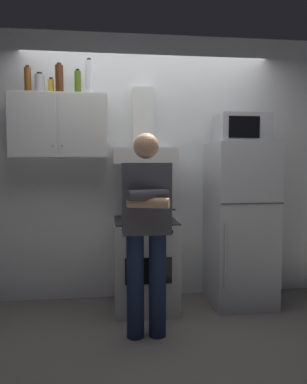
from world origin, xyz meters
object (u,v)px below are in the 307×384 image
object	(u,v)px
stove_oven	(145,263)
bottle_vodka_clear	(89,77)
bottle_olive_oil	(78,83)
refrigerator	(240,224)
person_standing	(146,227)
bottle_spice_jar	(51,87)
cooking_pot	(160,214)
bottle_beer_brown	(28,81)
microwave	(241,129)
upper_cabinet	(60,127)
range_hood	(144,143)
bottle_rum_dark	(59,79)
bottle_canister_steel	(40,84)

from	to	relation	value
stove_oven	bottle_vodka_clear	size ratio (longest dim) A/B	2.61
bottle_olive_oil	refrigerator	bearing A→B (deg)	-5.82
person_standing	bottle_spice_jar	distance (m)	1.65
cooking_pot	stove_oven	bearing A→B (deg)	137.51
bottle_beer_brown	bottle_spice_jar	world-z (taller)	bottle_beer_brown
microwave	bottle_olive_oil	xyz separation A→B (m)	(-1.58, 0.14, 0.43)
stove_oven	person_standing	world-z (taller)	person_standing
upper_cabinet	bottle_beer_brown	world-z (taller)	bottle_beer_brown
stove_oven	bottle_beer_brown	xyz separation A→B (m)	(-1.09, 0.15, 1.74)
upper_cabinet	cooking_pot	bearing A→B (deg)	-14.73
stove_oven	bottle_olive_oil	xyz separation A→B (m)	(-0.63, 0.16, 1.73)
upper_cabinet	bottle_beer_brown	size ratio (longest dim) A/B	3.40
bottle_spice_jar	refrigerator	bearing A→B (deg)	-4.41
upper_cabinet	range_hood	world-z (taller)	range_hood
range_hood	bottle_beer_brown	world-z (taller)	bottle_beer_brown
bottle_rum_dark	person_standing	bearing A→B (deg)	-43.59
upper_cabinet	bottle_rum_dark	distance (m)	0.44
bottle_beer_brown	stove_oven	bearing A→B (deg)	-7.80
bottle_olive_oil	bottle_vodka_clear	bearing A→B (deg)	-28.90
refrigerator	microwave	size ratio (longest dim) A/B	3.33
stove_oven	bottle_rum_dark	size ratio (longest dim) A/B	3.07
bottle_vodka_clear	person_standing	bearing A→B (deg)	-56.42
refrigerator	bottle_olive_oil	xyz separation A→B (m)	(-1.58, 0.16, 1.37)
person_standing	bottle_rum_dark	distance (m)	1.64
refrigerator	microwave	xyz separation A→B (m)	(-0.00, 0.02, 0.94)
stove_oven	bottle_spice_jar	distance (m)	1.91
upper_cabinet	refrigerator	xyz separation A→B (m)	(1.75, -0.12, -0.95)
upper_cabinet	bottle_beer_brown	bearing A→B (deg)	175.27
range_hood	bottle_vodka_clear	size ratio (longest dim) A/B	2.24
stove_oven	bottle_canister_steel	xyz separation A→B (m)	(-0.98, 0.15, 1.71)
microwave	bottle_canister_steel	xyz separation A→B (m)	(-1.93, 0.13, 0.41)
bottle_spice_jar	upper_cabinet	bearing A→B (deg)	-12.08
bottle_beer_brown	bottle_rum_dark	bearing A→B (deg)	-9.01
refrigerator	person_standing	bearing A→B (deg)	-148.77
upper_cabinet	person_standing	distance (m)	1.35
bottle_beer_brown	bottle_canister_steel	size ratio (longest dim) A/B	1.29
microwave	bottle_olive_oil	distance (m)	1.64
microwave	bottle_rum_dark	world-z (taller)	bottle_rum_dark
person_standing	bottle_canister_steel	size ratio (longest dim) A/B	8.00
bottle_rum_dark	bottle_beer_brown	size ratio (longest dim) A/B	1.08
upper_cabinet	bottle_rum_dark	xyz separation A→B (m)	(0.01, -0.02, 0.44)
microwave	range_hood	bearing A→B (deg)	173.54
bottle_beer_brown	range_hood	bearing A→B (deg)	-1.19
stove_oven	bottle_beer_brown	bearing A→B (deg)	172.20
bottle_rum_dark	bottle_beer_brown	distance (m)	0.30
range_hood	cooking_pot	xyz separation A→B (m)	(0.13, -0.25, -0.67)
range_hood	bottle_olive_oil	distance (m)	0.85
stove_oven	refrigerator	world-z (taller)	refrigerator
upper_cabinet	person_standing	size ratio (longest dim) A/B	0.55
person_standing	refrigerator	bearing A→B (deg)	31.23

